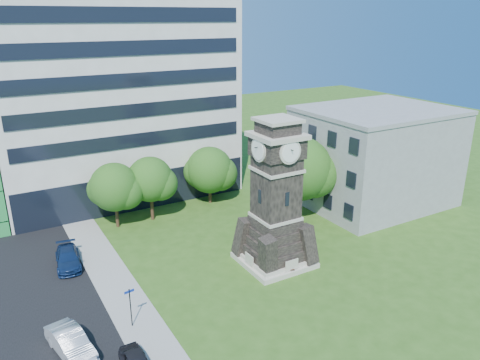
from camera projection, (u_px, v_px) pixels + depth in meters
ground at (256, 283)px, 36.14m from camera, size 160.00×160.00×0.00m
sidewalk at (116, 285)px, 35.72m from camera, size 3.00×70.00×0.06m
clock_tower at (276, 204)px, 37.44m from camera, size 5.40×5.40×12.22m
office_tall at (108, 67)px, 50.99m from camera, size 26.20×15.11×28.60m
office_low at (375, 156)px, 50.39m from camera, size 15.20×12.20×10.40m
car_street_mid at (71, 343)px, 28.35m from camera, size 2.50×4.76×1.49m
car_street_north at (68, 258)px, 38.40m from camera, size 2.45×4.80×1.33m
car_east_lot at (365, 215)px, 46.69m from camera, size 5.27×2.89×1.40m
park_bench at (280, 268)px, 37.10m from camera, size 2.05×0.55×1.06m
street_sign at (130, 303)px, 30.47m from camera, size 0.68×0.07×2.85m
tree_nw at (115, 189)px, 44.49m from camera, size 5.14×4.67×6.46m
tree_nc at (151, 181)px, 46.09m from camera, size 4.95×4.50×6.55m
tree_ne at (210, 171)px, 50.53m from camera, size 5.55×5.05×6.31m
tree_east at (300, 171)px, 45.92m from camera, size 6.95×6.32×8.49m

